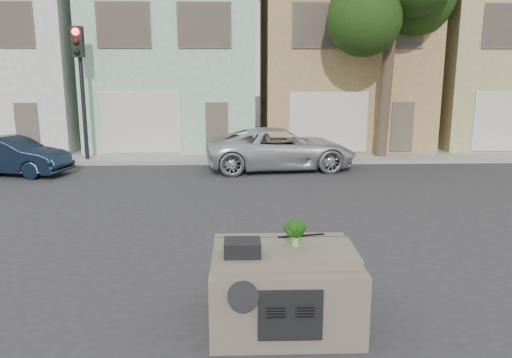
{
  "coord_description": "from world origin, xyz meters",
  "views": [
    {
      "loc": [
        -0.6,
        -9.52,
        3.49
      ],
      "look_at": [
        -0.28,
        0.5,
        1.3
      ],
      "focal_mm": 35.0,
      "sensor_mm": 36.0,
      "label": 1
    }
  ],
  "objects_px": {
    "traffic_signal": "(82,96)",
    "broccoli": "(295,232)",
    "silver_pickup": "(280,169)",
    "navy_sedan": "(14,174)"
  },
  "relations": [
    {
      "from": "navy_sedan",
      "to": "broccoli",
      "type": "xyz_separation_m",
      "value": [
        8.53,
        -10.46,
        1.32
      ]
    },
    {
      "from": "broccoli",
      "to": "traffic_signal",
      "type": "bearing_deg",
      "value": 117.98
    },
    {
      "from": "silver_pickup",
      "to": "broccoli",
      "type": "distance_m",
      "value": 11.25
    },
    {
      "from": "broccoli",
      "to": "navy_sedan",
      "type": "bearing_deg",
      "value": 129.19
    },
    {
      "from": "navy_sedan",
      "to": "traffic_signal",
      "type": "bearing_deg",
      "value": -29.28
    },
    {
      "from": "navy_sedan",
      "to": "broccoli",
      "type": "distance_m",
      "value": 13.56
    },
    {
      "from": "silver_pickup",
      "to": "navy_sedan",
      "type": "bearing_deg",
      "value": 87.73
    },
    {
      "from": "traffic_signal",
      "to": "broccoli",
      "type": "distance_m",
      "value": 14.22
    },
    {
      "from": "navy_sedan",
      "to": "silver_pickup",
      "type": "bearing_deg",
      "value": -72.5
    },
    {
      "from": "traffic_signal",
      "to": "broccoli",
      "type": "relative_size",
      "value": 13.07
    }
  ]
}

